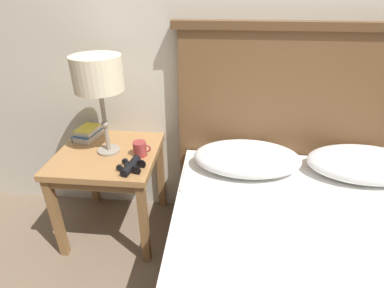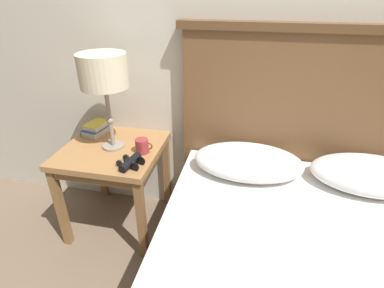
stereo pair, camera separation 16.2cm
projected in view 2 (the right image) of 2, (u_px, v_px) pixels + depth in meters
The scene contains 7 objects.
wall_back at pixel (236, 17), 1.61m from camera, with size 8.00×0.06×2.60m.
nightstand at pixel (114, 158), 1.85m from camera, with size 0.58×0.58×0.59m.
table_lamp at pixel (103, 73), 1.59m from camera, with size 0.26×0.26×0.55m.
book_on_nightstand at pixel (97, 130), 1.96m from camera, with size 0.15×0.20×0.04m.
book_stacked_on_top at pixel (96, 125), 1.95m from camera, with size 0.13×0.17×0.03m.
binoculars_pair at pixel (130, 162), 1.61m from camera, with size 0.15×0.16×0.05m.
coffee_mug at pixel (142, 146), 1.73m from camera, with size 0.10×0.08×0.08m.
Camera 2 is at (0.13, -0.78, 1.46)m, focal length 28.00 mm.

